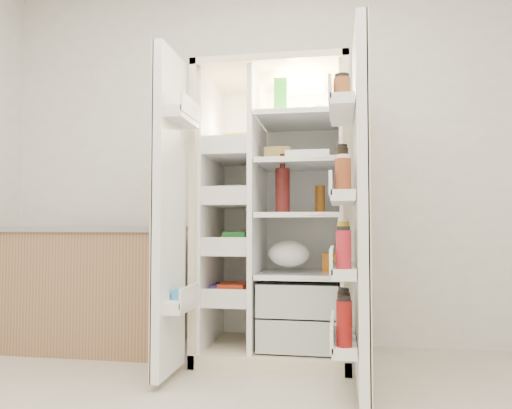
# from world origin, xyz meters

# --- Properties ---
(wall_back) EXTENTS (4.00, 0.02, 2.70)m
(wall_back) POSITION_xyz_m (0.00, 2.00, 1.35)
(wall_back) COLOR silver
(wall_back) RESTS_ON floor
(refrigerator) EXTENTS (0.92, 0.70, 1.80)m
(refrigerator) POSITION_xyz_m (0.09, 1.65, 0.74)
(refrigerator) COLOR beige
(refrigerator) RESTS_ON floor
(freezer_door) EXTENTS (0.15, 0.40, 1.72)m
(freezer_door) POSITION_xyz_m (-0.42, 1.05, 0.89)
(freezer_door) COLOR white
(freezer_door) RESTS_ON floor
(fridge_door) EXTENTS (0.17, 0.58, 1.72)m
(fridge_door) POSITION_xyz_m (0.56, 0.96, 0.87)
(fridge_door) COLOR white
(fridge_door) RESTS_ON floor
(kitchen_counter) EXTENTS (1.12, 0.60, 0.81)m
(kitchen_counter) POSITION_xyz_m (-1.15, 1.62, 0.41)
(kitchen_counter) COLOR #9B724D
(kitchen_counter) RESTS_ON floor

